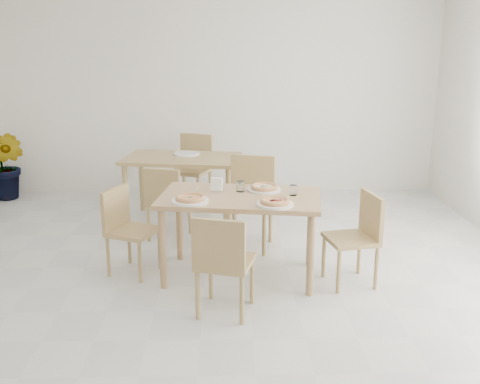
{
  "coord_description": "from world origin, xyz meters",
  "views": [
    {
      "loc": [
        0.2,
        -3.99,
        2.1
      ],
      "look_at": [
        0.31,
        0.66,
        0.78
      ],
      "focal_mm": 42.0,
      "sensor_mm": 36.0,
      "label": 1
    }
  ],
  "objects_px": {
    "chair_south": "(223,259)",
    "pizza_mushroom": "(264,187)",
    "plate_margherita": "(190,201)",
    "second_table": "(182,166)",
    "plate_pepperoni": "(275,204)",
    "chair_east": "(359,232)",
    "chair_back_s": "(166,198)",
    "chair_back_n": "(193,164)",
    "main_table": "(240,206)",
    "napkin_holder": "(217,185)",
    "chair_west": "(126,224)",
    "pizza_pepperoni": "(275,201)",
    "chair_north": "(250,195)",
    "potted_plant": "(7,166)",
    "plate_mushroom": "(264,189)",
    "tumbler_a": "(240,186)",
    "tumbler_b": "(293,190)",
    "pizza_margherita": "(190,198)",
    "plate_empty": "(187,154)"
  },
  "relations": [
    {
      "from": "chair_south",
      "to": "pizza_mushroom",
      "type": "height_order",
      "value": "chair_south"
    },
    {
      "from": "plate_margherita",
      "to": "second_table",
      "type": "bearing_deg",
      "value": 96.65
    },
    {
      "from": "plate_pepperoni",
      "to": "chair_east",
      "type": "bearing_deg",
      "value": 9.91
    },
    {
      "from": "second_table",
      "to": "chair_back_s",
      "type": "distance_m",
      "value": 0.69
    },
    {
      "from": "chair_back_n",
      "to": "plate_pepperoni",
      "type": "bearing_deg",
      "value": -50.64
    },
    {
      "from": "main_table",
      "to": "napkin_holder",
      "type": "xyz_separation_m",
      "value": [
        -0.2,
        0.13,
        0.15
      ]
    },
    {
      "from": "chair_west",
      "to": "pizza_pepperoni",
      "type": "height_order",
      "value": "pizza_pepperoni"
    },
    {
      "from": "chair_north",
      "to": "potted_plant",
      "type": "height_order",
      "value": "chair_north"
    },
    {
      "from": "plate_mushroom",
      "to": "plate_pepperoni",
      "type": "xyz_separation_m",
      "value": [
        0.06,
        -0.45,
        0.0
      ]
    },
    {
      "from": "tumbler_a",
      "to": "napkin_holder",
      "type": "height_order",
      "value": "napkin_holder"
    },
    {
      "from": "plate_mushroom",
      "to": "chair_west",
      "type": "bearing_deg",
      "value": -178.31
    },
    {
      "from": "main_table",
      "to": "tumbler_b",
      "type": "height_order",
      "value": "tumbler_b"
    },
    {
      "from": "plate_margherita",
      "to": "plate_mushroom",
      "type": "distance_m",
      "value": 0.72
    },
    {
      "from": "chair_north",
      "to": "plate_mushroom",
      "type": "xyz_separation_m",
      "value": [
        0.1,
        -0.62,
        0.23
      ]
    },
    {
      "from": "main_table",
      "to": "chair_north",
      "type": "height_order",
      "value": "chair_north"
    },
    {
      "from": "pizza_pepperoni",
      "to": "plate_mushroom",
      "type": "bearing_deg",
      "value": 97.54
    },
    {
      "from": "plate_margherita",
      "to": "pizza_mushroom",
      "type": "bearing_deg",
      "value": 27.73
    },
    {
      "from": "chair_south",
      "to": "pizza_mushroom",
      "type": "distance_m",
      "value": 1.02
    },
    {
      "from": "plate_mushroom",
      "to": "tumbler_a",
      "type": "height_order",
      "value": "tumbler_a"
    },
    {
      "from": "main_table",
      "to": "chair_north",
      "type": "relative_size",
      "value": 1.61
    },
    {
      "from": "chair_back_s",
      "to": "potted_plant",
      "type": "height_order",
      "value": "potted_plant"
    },
    {
      "from": "potted_plant",
      "to": "plate_margherita",
      "type": "bearing_deg",
      "value": -46.39
    },
    {
      "from": "chair_west",
      "to": "plate_mushroom",
      "type": "bearing_deg",
      "value": -64.11
    },
    {
      "from": "chair_south",
      "to": "plate_margherita",
      "type": "xyz_separation_m",
      "value": [
        -0.27,
        0.56,
        0.29
      ]
    },
    {
      "from": "pizza_margherita",
      "to": "chair_back_n",
      "type": "xyz_separation_m",
      "value": [
        -0.12,
        2.43,
        -0.27
      ]
    },
    {
      "from": "chair_west",
      "to": "plate_pepperoni",
      "type": "xyz_separation_m",
      "value": [
        1.3,
        -0.41,
        0.31
      ]
    },
    {
      "from": "chair_west",
      "to": "second_table",
      "type": "height_order",
      "value": "chair_west"
    },
    {
      "from": "tumbler_a",
      "to": "chair_back_n",
      "type": "relative_size",
      "value": 0.11
    },
    {
      "from": "napkin_holder",
      "to": "plate_empty",
      "type": "bearing_deg",
      "value": 111.34
    },
    {
      "from": "pizza_pepperoni",
      "to": "tumbler_b",
      "type": "bearing_deg",
      "value": 57.85
    },
    {
      "from": "chair_back_s",
      "to": "chair_west",
      "type": "bearing_deg",
      "value": 87.77
    },
    {
      "from": "tumbler_a",
      "to": "chair_back_n",
      "type": "bearing_deg",
      "value": 104.4
    },
    {
      "from": "plate_pepperoni",
      "to": "chair_north",
      "type": "bearing_deg",
      "value": 98.31
    },
    {
      "from": "main_table",
      "to": "tumbler_a",
      "type": "distance_m",
      "value": 0.19
    },
    {
      "from": "chair_north",
      "to": "plate_margherita",
      "type": "relative_size",
      "value": 2.93
    },
    {
      "from": "chair_south",
      "to": "chair_east",
      "type": "bearing_deg",
      "value": -138.14
    },
    {
      "from": "tumbler_b",
      "to": "second_table",
      "type": "distance_m",
      "value": 1.93
    },
    {
      "from": "main_table",
      "to": "tumbler_b",
      "type": "relative_size",
      "value": 16.6
    },
    {
      "from": "plate_mushroom",
      "to": "tumbler_b",
      "type": "xyz_separation_m",
      "value": [
        0.24,
        -0.16,
        0.04
      ]
    },
    {
      "from": "plate_pepperoni",
      "to": "tumbler_b",
      "type": "relative_size",
      "value": 3.42
    },
    {
      "from": "chair_back_n",
      "to": "plate_empty",
      "type": "bearing_deg",
      "value": -72.38
    },
    {
      "from": "pizza_margherita",
      "to": "pizza_pepperoni",
      "type": "relative_size",
      "value": 1.01
    },
    {
      "from": "plate_pepperoni",
      "to": "plate_empty",
      "type": "bearing_deg",
      "value": 113.06
    },
    {
      "from": "chair_north",
      "to": "plate_margherita",
      "type": "bearing_deg",
      "value": -105.7
    },
    {
      "from": "pizza_pepperoni",
      "to": "chair_north",
      "type": "bearing_deg",
      "value": 98.31
    },
    {
      "from": "plate_mushroom",
      "to": "plate_pepperoni",
      "type": "relative_size",
      "value": 0.99
    },
    {
      "from": "tumbler_a",
      "to": "pizza_margherita",
      "type": "bearing_deg",
      "value": -144.37
    },
    {
      "from": "plate_margherita",
      "to": "tumbler_a",
      "type": "bearing_deg",
      "value": 35.63
    },
    {
      "from": "plate_mushroom",
      "to": "second_table",
      "type": "relative_size",
      "value": 0.22
    },
    {
      "from": "pizza_margherita",
      "to": "plate_pepperoni",
      "type": "bearing_deg",
      "value": -9.05
    }
  ]
}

